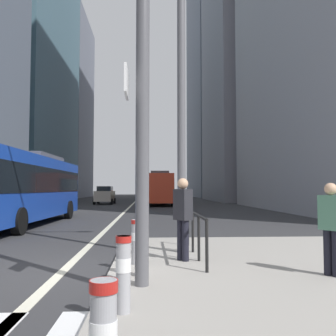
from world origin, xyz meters
The scene contains 18 objects.
ground_plane centered at (0.00, 20.00, 0.00)m, with size 160.00×160.00×0.00m, color #303033.
lane_centre_line centered at (0.00, 30.00, 0.01)m, with size 0.20×80.00×0.01m, color beige.
office_tower_left_mid centered at (-16.00, 41.67, 25.67)m, with size 12.15×23.28×51.34m, color slate.
office_tower_left_far centered at (-16.00, 65.10, 17.72)m, with size 11.05×17.35×35.44m, color slate.
office_tower_right_mid centered at (17.00, 43.35, 26.10)m, with size 12.96×17.84×52.20m, color gray.
office_tower_right_far centered at (17.00, 68.58, 28.54)m, with size 12.06×24.09×57.08m, color slate.
city_bus_blue_oncoming centered at (-4.04, 9.74, 1.84)m, with size 2.92×11.39×3.40m.
city_bus_red_receding centered at (2.85, 31.22, 1.84)m, with size 2.78×11.69×3.40m.
car_oncoming_mid centered at (-3.05, 32.88, 0.99)m, with size 2.11×4.14×1.94m.
car_receding_near centered at (2.37, 58.73, 0.99)m, with size 2.10×4.40×1.94m.
car_receding_far centered at (2.08, 54.44, 0.99)m, with size 2.15×4.62×1.94m.
street_lamp_post centered at (2.53, 1.36, 5.28)m, with size 5.50×0.32×8.00m.
bollard_left centered at (1.42, -2.92, 0.67)m, with size 0.20×0.20×0.94m.
bollard_right centered at (1.62, -1.04, 0.61)m, with size 0.20×0.20×0.82m.
bollard_back centered at (1.48, 0.00, 0.65)m, with size 0.20×0.20×0.89m.
pedestrian_railing centered at (2.80, 0.80, 0.84)m, with size 0.06×3.27×0.98m.
pedestrian_waiting centered at (4.96, -1.19, 1.05)m, with size 0.40×0.45×1.63m.
pedestrian_walking centered at (2.47, 0.32, 1.13)m, with size 0.41×0.45×1.75m.
Camera 1 is at (1.73, -7.53, 1.68)m, focal length 39.15 mm.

